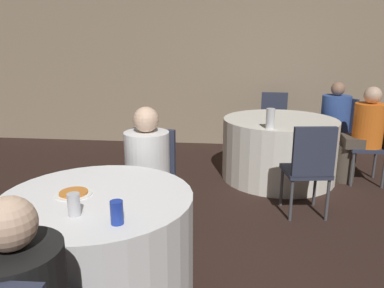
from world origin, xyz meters
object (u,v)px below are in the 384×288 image
object	(u,v)px
chair_far_south	(310,164)
soda_can_red	(16,216)
pizza_plate_near	(74,193)
chair_far_north	(274,118)
chair_near_north	(151,173)
soda_can_blue	(117,212)
person_white_shirt	(145,174)
person_blue_shirt	(331,123)
chair_far_northeast	(339,125)
table_far	(279,149)
bottle_far	(270,119)
soda_can_silver	(74,204)
person_orange_shirt	(362,134)
chair_far_east	(376,139)
table_near	(100,251)

from	to	relation	value
chair_far_south	soda_can_red	size ratio (longest dim) A/B	7.40
pizza_plate_near	chair_far_north	bearing A→B (deg)	66.49
chair_near_north	soda_can_blue	xyz separation A→B (m)	(0.12, -1.31, 0.26)
person_white_shirt	person_blue_shirt	bearing A→B (deg)	-125.52
soda_can_red	chair_far_north	bearing A→B (deg)	67.51
chair_far_northeast	person_white_shirt	size ratio (longest dim) A/B	0.80
table_far	chair_far_south	world-z (taller)	chair_far_south
chair_far_south	bottle_far	bearing A→B (deg)	113.15
table_far	soda_can_silver	xyz separation A→B (m)	(-1.39, -2.74, 0.43)
chair_far_northeast	chair_far_south	xyz separation A→B (m)	(-0.72, -1.75, 0.00)
chair_near_north	table_far	bearing A→B (deg)	-123.36
soda_can_silver	soda_can_blue	bearing A→B (deg)	-15.31
bottle_far	person_white_shirt	bearing A→B (deg)	-134.65
table_far	pizza_plate_near	distance (m)	2.92
chair_far_south	chair_far_north	bearing A→B (deg)	85.01
soda_can_blue	soda_can_red	distance (m)	0.49
person_white_shirt	pizza_plate_near	distance (m)	0.87
chair_far_south	person_white_shirt	size ratio (longest dim) A/B	0.80
chair_far_north	soda_can_silver	xyz separation A→B (m)	(-1.43, -3.83, 0.26)
chair_near_north	chair_far_north	bearing A→B (deg)	-109.95
chair_far_south	person_orange_shirt	world-z (taller)	person_orange_shirt
person_blue_shirt	chair_far_south	bearing A→B (deg)	122.61
chair_near_north	person_white_shirt	xyz separation A→B (m)	(-0.02, -0.16, 0.04)
chair_far_north	soda_can_blue	xyz separation A→B (m)	(-1.18, -3.90, 0.26)
chair_far_south	soda_can_red	xyz separation A→B (m)	(-1.76, -1.82, 0.26)
chair_far_east	chair_far_northeast	xyz separation A→B (m)	(-0.23, 0.73, 0.00)
chair_far_east	chair_far_south	size ratio (longest dim) A/B	1.00
pizza_plate_near	soda_can_blue	bearing A→B (deg)	-42.00
pizza_plate_near	soda_can_blue	size ratio (longest dim) A/B	1.81
chair_far_northeast	chair_far_north	bearing A→B (deg)	25.06
chair_far_east	chair_far_northeast	bearing A→B (deg)	20.34
soda_can_red	table_near	bearing A→B (deg)	59.88
pizza_plate_near	table_far	bearing A→B (deg)	58.58
chair_far_northeast	person_blue_shirt	bearing A→B (deg)	90.00
chair_far_north	chair_far_south	world-z (taller)	same
chair_near_north	person_blue_shirt	size ratio (longest dim) A/B	0.80
soda_can_red	soda_can_silver	world-z (taller)	same
person_white_shirt	person_orange_shirt	distance (m)	2.72
table_far	chair_far_north	world-z (taller)	chair_far_north
table_far	chair_far_north	bearing A→B (deg)	87.83
chair_far_east	bottle_far	xyz separation A→B (m)	(-1.27, -0.49, 0.31)
person_blue_shirt	pizza_plate_near	bearing A→B (deg)	105.81
chair_far_north	bottle_far	distance (m)	1.68
chair_near_north	chair_far_south	bearing A→B (deg)	-157.12
table_near	person_orange_shirt	world-z (taller)	person_orange_shirt
pizza_plate_near	soda_can_silver	xyz separation A→B (m)	(0.12, -0.27, 0.05)
soda_can_blue	soda_can_red	xyz separation A→B (m)	(-0.48, -0.10, 0.00)
chair_far_south	soda_can_silver	xyz separation A→B (m)	(-1.54, -1.65, 0.26)
table_near	person_blue_shirt	size ratio (longest dim) A/B	1.03
table_near	soda_can_blue	bearing A→B (deg)	-54.99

